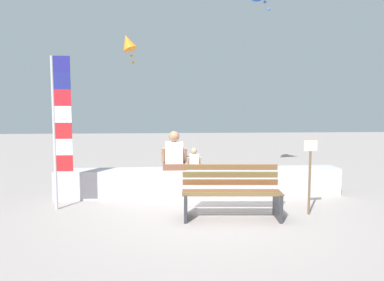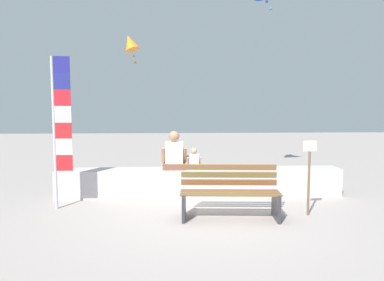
{
  "view_description": "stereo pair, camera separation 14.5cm",
  "coord_description": "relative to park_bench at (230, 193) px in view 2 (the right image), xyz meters",
  "views": [
    {
      "loc": [
        -0.71,
        -6.11,
        1.87
      ],
      "look_at": [
        -0.17,
        1.27,
        1.18
      ],
      "focal_mm": 33.08,
      "sensor_mm": 36.0,
      "label": 1
    },
    {
      "loc": [
        -0.56,
        -6.12,
        1.87
      ],
      "look_at": [
        -0.17,
        1.27,
        1.18
      ],
      "focal_mm": 33.08,
      "sensor_mm": 36.0,
      "label": 2
    }
  ],
  "objects": [
    {
      "name": "person_adult",
      "position": [
        -0.94,
        1.52,
        0.48
      ],
      "size": [
        0.53,
        0.39,
        0.8
      ],
      "color": "brown",
      "rests_on": "seawall_ledge"
    },
    {
      "name": "sign_post",
      "position": [
        1.39,
        0.06,
        0.35
      ],
      "size": [
        0.24,
        0.04,
        1.31
      ],
      "color": "brown",
      "rests_on": "ground"
    },
    {
      "name": "park_bench",
      "position": [
        0.0,
        0.0,
        0.0
      ],
      "size": [
        1.7,
        0.73,
        0.88
      ],
      "color": "brown",
      "rests_on": "ground"
    },
    {
      "name": "person_child",
      "position": [
        -0.52,
        1.52,
        0.34
      ],
      "size": [
        0.29,
        0.21,
        0.45
      ],
      "color": "tan",
      "rests_on": "seawall_ledge"
    },
    {
      "name": "ground_plane",
      "position": [
        -0.39,
        0.27,
        -0.42
      ],
      "size": [
        40.0,
        40.0,
        0.0
      ],
      "primitive_type": "plane",
      "color": "#9D928D"
    },
    {
      "name": "kite_orange",
      "position": [
        -2.17,
        4.58,
        3.31
      ],
      "size": [
        0.66,
        0.61,
        0.86
      ],
      "color": "orange"
    },
    {
      "name": "seawall_ledge",
      "position": [
        -0.39,
        1.54,
        -0.13
      ],
      "size": [
        5.98,
        0.54,
        0.58
      ],
      "primitive_type": "cube",
      "color": "#B7B1B8",
      "rests_on": "ground"
    },
    {
      "name": "flag_banner",
      "position": [
        -3.02,
        0.7,
        1.18
      ],
      "size": [
        0.34,
        0.05,
        2.79
      ],
      "color": "#B7B7BC",
      "rests_on": "ground"
    }
  ]
}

